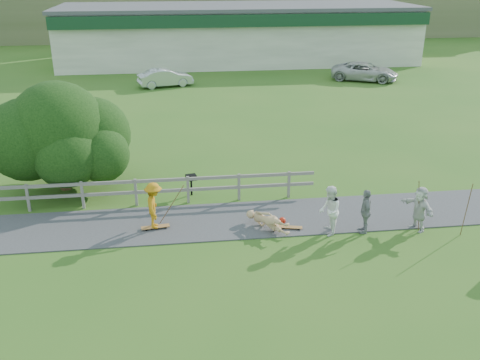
{
  "coord_description": "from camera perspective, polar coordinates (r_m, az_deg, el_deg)",
  "views": [
    {
      "loc": [
        -2.46,
        -15.87,
        8.78
      ],
      "look_at": [
        -0.13,
        2.0,
        1.39
      ],
      "focal_mm": 40.0,
      "sensor_mm": 36.0,
      "label": 1
    }
  ],
  "objects": [
    {
      "name": "ground",
      "position": [
        18.3,
        1.22,
        -6.36
      ],
      "size": [
        260.0,
        260.0,
        0.0
      ],
      "primitive_type": "plane",
      "color": "#2F611B",
      "rests_on": "ground"
    },
    {
      "name": "path",
      "position": [
        19.61,
        0.57,
        -4.23
      ],
      "size": [
        34.0,
        3.0,
        0.04
      ],
      "primitive_type": "cube",
      "color": "#323234",
      "rests_on": "ground"
    },
    {
      "name": "fence",
      "position": [
        20.9,
        -12.77,
        -0.95
      ],
      "size": [
        15.05,
        0.1,
        1.1
      ],
      "color": "#625E56",
      "rests_on": "ground"
    },
    {
      "name": "strip_mall",
      "position": [
        51.59,
        -0.2,
        15.4
      ],
      "size": [
        32.5,
        10.75,
        5.1
      ],
      "color": "#B9B4A2",
      "rests_on": "ground"
    },
    {
      "name": "skater_rider",
      "position": [
        18.82,
        -9.14,
        -2.97
      ],
      "size": [
        0.64,
        1.09,
        1.67
      ],
      "primitive_type": "imported",
      "rotation": [
        0.0,
        0.0,
        1.59
      ],
      "color": "#B97511",
      "rests_on": "ground"
    },
    {
      "name": "skater_fallen",
      "position": [
        18.82,
        2.96,
        -4.39
      ],
      "size": [
        1.71,
        1.46,
        0.66
      ],
      "primitive_type": "imported",
      "rotation": [
        0.0,
        0.0,
        0.66
      ],
      "color": "tan",
      "rests_on": "ground"
    },
    {
      "name": "spectator_a",
      "position": [
        18.52,
        9.54,
        -3.26
      ],
      "size": [
        0.81,
        0.96,
        1.76
      ],
      "primitive_type": "imported",
      "rotation": [
        0.0,
        0.0,
        4.53
      ],
      "color": "white",
      "rests_on": "ground"
    },
    {
      "name": "spectator_b",
      "position": [
        18.94,
        13.23,
        -3.25
      ],
      "size": [
        0.56,
        0.99,
        1.6
      ],
      "primitive_type": "imported",
      "rotation": [
        0.0,
        0.0,
        4.52
      ],
      "color": "gray",
      "rests_on": "ground"
    },
    {
      "name": "spectator_d",
      "position": [
        19.62,
        18.59,
        -2.91
      ],
      "size": [
        0.92,
        1.57,
        1.62
      ],
      "primitive_type": "imported",
      "rotation": [
        0.0,
        0.0,
        5.03
      ],
      "color": "beige",
      "rests_on": "ground"
    },
    {
      "name": "car_silver",
      "position": [
        41.25,
        -7.99,
        10.75
      ],
      "size": [
        4.3,
        2.45,
        1.34
      ],
      "primitive_type": "imported",
      "rotation": [
        0.0,
        0.0,
        1.84
      ],
      "color": "#BABCC2",
      "rests_on": "ground"
    },
    {
      "name": "car_white",
      "position": [
        44.15,
        13.15,
        11.21
      ],
      "size": [
        5.66,
        4.3,
        1.43
      ],
      "primitive_type": "imported",
      "rotation": [
        0.0,
        0.0,
        1.14
      ],
      "color": "#B8B9B4",
      "rests_on": "ground"
    },
    {
      "name": "tree",
      "position": [
        22.86,
        -18.49,
        2.72
      ],
      "size": [
        6.24,
        6.24,
        3.12
      ],
      "primitive_type": null,
      "color": "black",
      "rests_on": "ground"
    },
    {
      "name": "bbq",
      "position": [
        21.58,
        -5.22,
        -0.53
      ],
      "size": [
        0.45,
        0.38,
        0.87
      ],
      "primitive_type": null,
      "rotation": [
        0.0,
        0.0,
        0.19
      ],
      "color": "black",
      "rests_on": "ground"
    },
    {
      "name": "longboard_rider",
      "position": [
        19.16,
        -9.0,
        -5.08
      ],
      "size": [
        1.02,
        0.37,
        0.11
      ],
      "primitive_type": null,
      "rotation": [
        0.0,
        0.0,
        0.13
      ],
      "color": "#986532",
      "rests_on": "ground"
    },
    {
      "name": "longboard_fallen",
      "position": [
        19.01,
        5.38,
        -5.14
      ],
      "size": [
        0.86,
        0.41,
        0.09
      ],
      "primitive_type": null,
      "rotation": [
        0.0,
        0.0,
        -0.25
      ],
      "color": "#986532",
      "rests_on": "ground"
    },
    {
      "name": "helmet",
      "position": [
        19.32,
        4.52,
        -4.36
      ],
      "size": [
        0.26,
        0.26,
        0.26
      ],
      "primitive_type": "sphere",
      "color": "#AD200E",
      "rests_on": "ground"
    },
    {
      "name": "pole_rider",
      "position": [
        19.15,
        -7.34,
        -2.28
      ],
      "size": [
        0.03,
        0.03,
        1.74
      ],
      "primitive_type": "cylinder",
      "color": "brown",
      "rests_on": "ground"
    },
    {
      "name": "pole_spec_left",
      "position": [
        19.49,
        18.54,
        -2.61
      ],
      "size": [
        0.03,
        0.03,
        1.9
      ],
      "primitive_type": "cylinder",
      "color": "brown",
      "rests_on": "ground"
    },
    {
      "name": "pole_spec_right",
      "position": [
        19.72,
        23.01,
        -2.94
      ],
      "size": [
        0.03,
        0.03,
        1.93
      ],
      "primitive_type": "cylinder",
      "color": "brown",
      "rests_on": "ground"
    }
  ]
}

